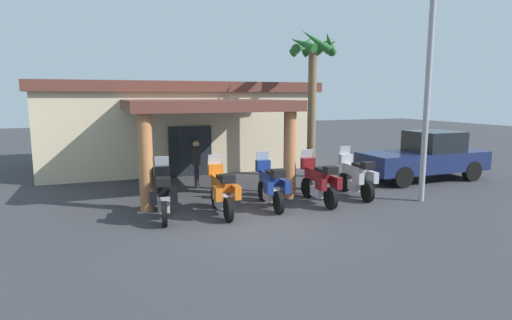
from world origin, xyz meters
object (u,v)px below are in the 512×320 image
(motorcycle_blue, at_px, (271,185))
(motorcycle_orange, at_px, (222,190))
(pedestrian, at_px, (196,160))
(motorcycle_black, at_px, (163,193))
(motorcycle_maroon, at_px, (319,181))
(palm_tree_near_portico, at_px, (313,69))
(motel_building, at_px, (177,123))
(motorcycle_silver, at_px, (356,176))
(roadside_sign, at_px, (431,31))
(pickup_truck_navy, at_px, (425,157))

(motorcycle_blue, bearing_deg, motorcycle_orange, 102.52)
(motorcycle_orange, distance_m, pedestrian, 3.70)
(motorcycle_black, distance_m, pedestrian, 3.91)
(motorcycle_maroon, relative_size, pedestrian, 1.27)
(motorcycle_orange, xyz_separation_m, motorcycle_blue, (1.60, 0.18, 0.00))
(palm_tree_near_portico, bearing_deg, motorcycle_orange, -142.22)
(motel_building, distance_m, motorcycle_maroon, 9.52)
(motorcycle_silver, bearing_deg, roadside_sign, -122.67)
(motorcycle_maroon, bearing_deg, pickup_truck_navy, -72.18)
(motorcycle_blue, bearing_deg, motorcycle_silver, -81.21)
(motorcycle_silver, bearing_deg, motorcycle_blue, 99.42)
(motorcycle_maroon, height_order, motorcycle_silver, same)
(roadside_sign, bearing_deg, motorcycle_silver, 140.53)
(roadside_sign, bearing_deg, pedestrian, 142.95)
(motorcycle_maroon, bearing_deg, palm_tree_near_portico, -23.68)
(motel_building, relative_size, palm_tree_near_portico, 2.08)
(motel_building, xyz_separation_m, motorcycle_silver, (4.15, -8.79, -1.32))
(motorcycle_orange, bearing_deg, motel_building, -0.10)
(motorcycle_orange, height_order, motorcycle_silver, same)
(motel_building, bearing_deg, pedestrian, -92.76)
(palm_tree_near_portico, bearing_deg, pedestrian, -176.31)
(motel_building, bearing_deg, motorcycle_orange, -92.22)
(motorcycle_black, relative_size, motorcycle_orange, 1.00)
(motel_building, relative_size, pedestrian, 7.14)
(motorcycle_black, xyz_separation_m, motorcycle_silver, (6.40, 0.09, 0.00))
(motorcycle_maroon, distance_m, motorcycle_silver, 1.62)
(pickup_truck_navy, bearing_deg, motorcycle_black, -171.49)
(motorcycle_orange, bearing_deg, motorcycle_maroon, -85.35)
(pickup_truck_navy, bearing_deg, roadside_sign, -134.47)
(roadside_sign, bearing_deg, motel_building, 119.62)
(motel_building, xyz_separation_m, palm_tree_near_portico, (4.51, -5.11, 2.40))
(motorcycle_orange, bearing_deg, motorcycle_black, 85.77)
(motorcycle_blue, bearing_deg, pedestrian, 27.82)
(motorcycle_orange, relative_size, roadside_sign, 0.28)
(palm_tree_near_portico, relative_size, roadside_sign, 0.74)
(motorcycle_black, bearing_deg, roadside_sign, -89.86)
(motorcycle_black, distance_m, pickup_truck_navy, 10.72)
(palm_tree_near_portico, xyz_separation_m, roadside_sign, (1.22, -4.98, 0.85))
(motorcycle_black, distance_m, roadside_sign, 9.28)
(motorcycle_orange, relative_size, motorcycle_blue, 1.00)
(pedestrian, distance_m, roadside_sign, 8.83)
(motorcycle_orange, bearing_deg, motorcycle_silver, -82.18)
(pickup_truck_navy, xyz_separation_m, palm_tree_near_portico, (-3.86, 2.38, 3.48))
(motorcycle_maroon, bearing_deg, motorcycle_orange, 93.36)
(motorcycle_silver, bearing_deg, pedestrian, 60.62)
(motorcycle_orange, xyz_separation_m, palm_tree_near_portico, (5.16, 4.00, 3.72))
(motel_building, height_order, pickup_truck_navy, motel_building)
(motorcycle_silver, bearing_deg, motel_building, 32.10)
(motorcycle_black, xyz_separation_m, pickup_truck_navy, (10.62, 1.39, 0.24))
(pickup_truck_navy, height_order, palm_tree_near_portico, palm_tree_near_portico)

